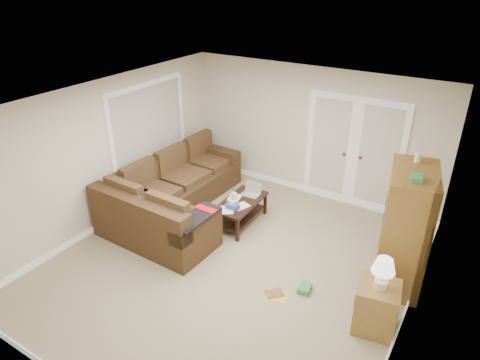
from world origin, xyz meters
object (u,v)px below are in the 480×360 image
Objects in this scene: sectional_sofa at (171,198)px; tv_armoire at (405,228)px; side_cabinet at (377,304)px; coffee_table at (241,211)px.

tv_armoire is at bearing 6.98° from sectional_sofa.
tv_armoire is 1.20m from side_cabinet.
side_cabinet is (3.88, -0.74, 0.01)m from sectional_sofa.
sectional_sofa is at bearing -160.51° from coffee_table.
tv_armoire is 1.76× the size of side_cabinet.
tv_armoire reaches higher than side_cabinet.
coffee_table is at bearing 146.22° from side_cabinet.
tv_armoire is at bearing -4.23° from coffee_table.
coffee_table is 0.60× the size of tv_armoire.
sectional_sofa is 3.92m from tv_armoire.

